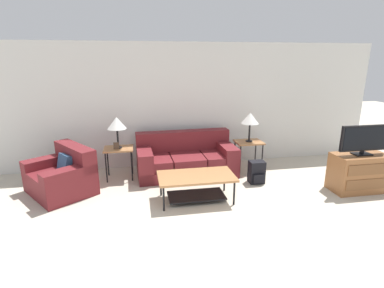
% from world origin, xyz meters
% --- Properties ---
extents(ground_plane, '(24.00, 24.00, 0.00)m').
position_xyz_m(ground_plane, '(0.00, 0.00, 0.00)').
color(ground_plane, beige).
extents(wall_back, '(8.53, 0.06, 2.60)m').
position_xyz_m(wall_back, '(0.00, 3.78, 1.30)').
color(wall_back, silver).
rests_on(wall_back, ground_plane).
extents(couch, '(1.98, 1.03, 0.82)m').
position_xyz_m(couch, '(-0.10, 3.17, 0.29)').
color(couch, maroon).
rests_on(couch, ground_plane).
extents(armchair, '(1.36, 1.40, 0.80)m').
position_xyz_m(armchair, '(-2.36, 2.66, 0.29)').
color(armchair, maroon).
rests_on(armchair, ground_plane).
extents(coffee_table, '(1.24, 0.67, 0.44)m').
position_xyz_m(coffee_table, '(-0.13, 1.93, 0.33)').
color(coffee_table, '#A87042').
rests_on(coffee_table, ground_plane).
extents(side_table_left, '(0.55, 0.44, 0.62)m').
position_xyz_m(side_table_left, '(-1.41, 3.14, 0.55)').
color(side_table_left, '#A87042').
rests_on(side_table_left, ground_plane).
extents(side_table_right, '(0.55, 0.44, 0.62)m').
position_xyz_m(side_table_right, '(1.22, 3.14, 0.55)').
color(side_table_right, '#A87042').
rests_on(side_table_right, ground_plane).
extents(table_lamp_left, '(0.35, 0.35, 0.60)m').
position_xyz_m(table_lamp_left, '(-1.41, 3.14, 1.09)').
color(table_lamp_left, black).
rests_on(table_lamp_left, side_table_left).
extents(table_lamp_right, '(0.35, 0.35, 0.60)m').
position_xyz_m(table_lamp_right, '(1.22, 3.14, 1.09)').
color(table_lamp_right, black).
rests_on(table_lamp_right, side_table_right).
extents(tv_console, '(0.94, 0.50, 0.67)m').
position_xyz_m(tv_console, '(2.76, 1.80, 0.33)').
color(tv_console, '#935B33').
rests_on(tv_console, ground_plane).
extents(television, '(0.88, 0.20, 0.52)m').
position_xyz_m(television, '(2.76, 1.80, 0.95)').
color(television, black).
rests_on(television, tv_console).
extents(backpack, '(0.28, 0.29, 0.42)m').
position_xyz_m(backpack, '(1.13, 2.44, 0.21)').
color(backpack, black).
rests_on(backpack, ground_plane).
extents(picture_frame, '(0.10, 0.04, 0.13)m').
position_xyz_m(picture_frame, '(-1.44, 3.07, 0.68)').
color(picture_frame, '#4C3828').
rests_on(picture_frame, side_table_left).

